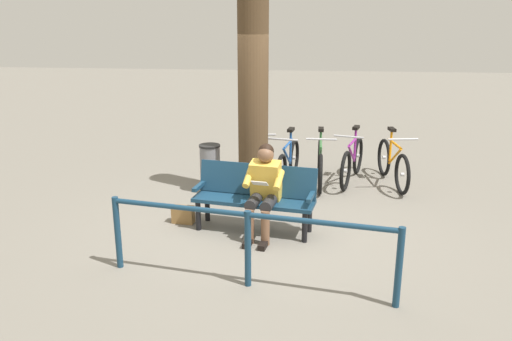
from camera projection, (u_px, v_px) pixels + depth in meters
ground_plane at (264, 227)px, 7.08m from camera, size 40.00×40.00×0.00m
bench at (255, 193)px, 6.89m from camera, size 1.66×0.74×0.87m
person_reading at (264, 186)px, 6.65m from camera, size 0.53×0.81×1.20m
handbag at (183, 215)px, 7.19m from camera, size 0.31×0.17×0.24m
tree_trunk at (253, 87)px, 7.75m from camera, size 0.46×0.46×3.46m
litter_bin at (210, 169)px, 8.34m from camera, size 0.34×0.34×0.79m
bicycle_orange at (393, 164)px, 8.74m from camera, size 0.48×1.67×0.94m
bicycle_black at (352, 161)px, 8.89m from camera, size 0.60×1.63×0.94m
bicycle_purple at (320, 164)px, 8.75m from camera, size 0.48×1.68×0.94m
bicycle_silver at (288, 164)px, 8.73m from camera, size 0.48×1.67×0.94m
bicycle_red at (260, 159)px, 9.05m from camera, size 0.48×1.67×0.94m
railing_fence at (248, 234)px, 5.39m from camera, size 3.09×0.59×0.85m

